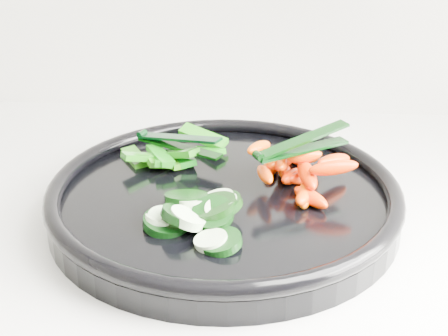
{
  "coord_description": "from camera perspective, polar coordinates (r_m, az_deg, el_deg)",
  "views": [
    {
      "loc": [
        0.3,
        1.09,
        1.27
      ],
      "look_at": [
        0.24,
        1.67,
        0.99
      ],
      "focal_mm": 50.0,
      "sensor_mm": 36.0,
      "label": 1
    }
  ],
  "objects": [
    {
      "name": "tong_pepper",
      "position": [
        0.73,
        -4.35,
        2.4
      ],
      "size": [
        0.11,
        0.06,
        0.02
      ],
      "color": "black",
      "rests_on": "pepper_pile"
    },
    {
      "name": "tong_carrot",
      "position": [
        0.66,
        6.98,
        2.08
      ],
      "size": [
        0.1,
        0.07,
        0.02
      ],
      "color": "black",
      "rests_on": "carrot_pile"
    },
    {
      "name": "veggie_tray",
      "position": [
        0.66,
        -0.0,
        -2.69
      ],
      "size": [
        0.45,
        0.45,
        0.04
      ],
      "color": "black",
      "rests_on": "counter"
    },
    {
      "name": "carrot_pile",
      "position": [
        0.68,
        6.65,
        -0.11
      ],
      "size": [
        0.12,
        0.15,
        0.05
      ],
      "color": "#E55D00",
      "rests_on": "veggie_tray"
    },
    {
      "name": "cucumber_pile",
      "position": [
        0.61,
        -2.99,
        -4.3
      ],
      "size": [
        0.11,
        0.12,
        0.04
      ],
      "color": "black",
      "rests_on": "veggie_tray"
    },
    {
      "name": "pepper_pile",
      "position": [
        0.73,
        -4.75,
        1.19
      ],
      "size": [
        0.13,
        0.11,
        0.04
      ],
      "color": "#09660C",
      "rests_on": "veggie_tray"
    }
  ]
}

